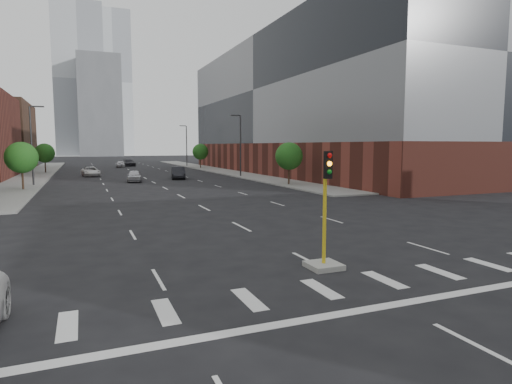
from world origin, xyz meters
TOP-DOWN VIEW (x-y plane):
  - sidewalk_left_far at (-15.00, 74.00)m, footprint 5.00×92.00m
  - sidewalk_right_far at (15.00, 74.00)m, footprint 5.00×92.00m
  - building_right_main at (29.50, 60.00)m, footprint 24.00×70.00m
  - tower_left at (-8.00, 220.00)m, footprint 22.00×22.00m
  - tower_right at (10.00, 260.00)m, footprint 20.00×20.00m
  - tower_mid at (0.00, 200.00)m, footprint 18.00×18.00m
  - median_traffic_signal at (0.00, 8.97)m, footprint 1.20×1.20m
  - streetlight_right_a at (13.41, 55.00)m, footprint 1.60×0.22m
  - streetlight_right_b at (13.41, 90.00)m, footprint 1.60×0.22m
  - streetlight_left at (-13.41, 50.00)m, footprint 1.60×0.22m
  - tree_left_near at (-14.00, 45.00)m, footprint 3.20×3.20m
  - tree_left_far at (-14.00, 75.00)m, footprint 3.20×3.20m
  - tree_right_near at (14.00, 40.00)m, footprint 3.20×3.20m
  - tree_right_far at (14.00, 80.00)m, footprint 3.20×3.20m
  - car_near_left at (-2.12, 52.05)m, footprint 2.31×4.56m
  - car_mid_right at (4.10, 54.74)m, footprint 2.60×5.37m
  - car_far_left at (-7.10, 64.64)m, footprint 2.84×5.34m
  - car_deep_right at (1.50, 95.92)m, footprint 2.97×5.66m
  - car_distant at (-0.70, 90.58)m, footprint 2.04×4.44m

SIDE VIEW (x-z plane):
  - sidewalk_left_far at x=-15.00m, z-range 0.00..0.15m
  - sidewalk_right_far at x=15.00m, z-range 0.00..0.15m
  - car_far_left at x=-7.10m, z-range 0.00..1.43m
  - car_distant at x=-0.70m, z-range 0.00..1.47m
  - car_near_left at x=-2.12m, z-range 0.00..1.49m
  - car_deep_right at x=1.50m, z-range 0.00..1.56m
  - car_mid_right at x=4.10m, z-range 0.00..1.70m
  - median_traffic_signal at x=0.00m, z-range -1.23..3.17m
  - tree_left_near at x=-14.00m, z-range 0.97..5.82m
  - tree_left_far at x=-14.00m, z-range 0.97..5.82m
  - tree_right_near at x=14.00m, z-range 0.97..5.82m
  - tree_right_far at x=14.00m, z-range 0.97..5.82m
  - streetlight_right_a at x=13.41m, z-range 0.47..9.55m
  - streetlight_right_b at x=13.41m, z-range 0.47..9.55m
  - streetlight_left at x=-13.41m, z-range 0.47..9.55m
  - building_right_main at x=29.50m, z-range 0.00..22.00m
  - tower_mid at x=0.00m, z-range 0.00..44.00m
  - tower_left at x=-8.00m, z-range 0.00..70.00m
  - tower_right at x=10.00m, z-range 0.00..80.00m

